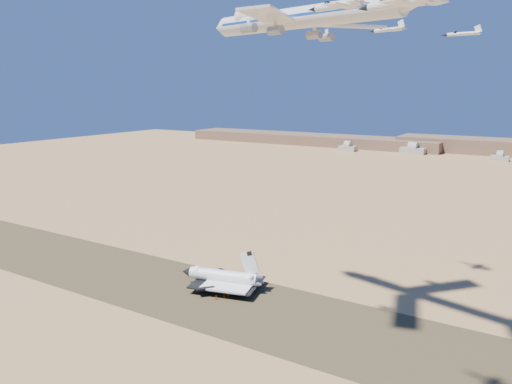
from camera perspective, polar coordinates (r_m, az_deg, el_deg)
The scene contains 12 objects.
ground at distance 194.09m, azimuth -2.39°, elevation -12.68°, with size 1200.00×1200.00×0.00m, color #A6764A.
runway at distance 194.07m, azimuth -2.39°, elevation -12.67°, with size 600.00×50.00×0.06m, color brown.
hangars at distance 649.88m, azimuth 16.99°, elevation 4.58°, with size 200.50×29.50×30.00m.
shuttle at distance 206.72m, azimuth -3.81°, elevation -9.73°, with size 35.22×26.93×17.28m.
carrier_747 at distance 161.57m, azimuth 4.48°, elevation 19.20°, with size 81.44×61.33×20.26m.
crew_a at distance 199.31m, azimuth -3.23°, elevation -11.74°, with size 0.58×0.38×1.60m, color #F64D0E.
crew_b at distance 197.61m, azimuth -4.58°, elevation -11.94°, with size 0.88×0.51×1.82m, color #F64D0E.
crew_c at distance 198.72m, azimuth -3.65°, elevation -11.80°, with size 1.00×0.51×1.71m, color #F64D0E.
chase_jet_a at distance 103.59m, azimuth 9.25°, elevation 20.31°, with size 13.84×8.07×3.53m.
chase_jet_b at distance 88.77m, azimuth 15.81°, elevation 20.10°, with size 14.76×8.74×3.80m.
chase_jet_e at distance 199.64m, azimuth 14.84°, elevation 17.50°, with size 15.23×8.93×3.89m.
chase_jet_f at distance 210.60m, azimuth 22.54°, elevation 16.37°, with size 14.81×8.06×3.69m.
Camera 1 is at (99.58, -145.98, 80.27)m, focal length 35.00 mm.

